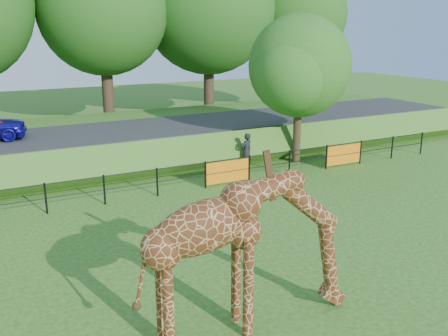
# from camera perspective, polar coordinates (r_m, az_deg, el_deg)

# --- Properties ---
(ground) EXTENTS (90.00, 90.00, 0.00)m
(ground) POSITION_cam_1_polar(r_m,az_deg,el_deg) (12.44, 5.76, -13.88)
(ground) COLOR #275816
(ground) RESTS_ON ground
(giraffe) EXTENTS (4.82, 1.33, 3.40)m
(giraffe) POSITION_cam_1_polar(r_m,az_deg,el_deg) (10.33, 2.84, -9.70)
(giraffe) COLOR #532711
(giraffe) RESTS_ON ground
(perimeter_fence) EXTENTS (28.07, 0.10, 1.10)m
(perimeter_fence) POSITION_cam_1_polar(r_m,az_deg,el_deg) (18.85, -7.64, -1.59)
(perimeter_fence) COLOR black
(perimeter_fence) RESTS_ON ground
(embankment) EXTENTS (40.00, 9.00, 1.30)m
(embankment) POSITION_cam_1_polar(r_m,az_deg,el_deg) (25.79, -13.45, 3.08)
(embankment) COLOR #275816
(embankment) RESTS_ON ground
(road) EXTENTS (40.00, 5.00, 0.12)m
(road) POSITION_cam_1_polar(r_m,az_deg,el_deg) (24.22, -12.66, 4.04)
(road) COLOR #2A2A2C
(road) RESTS_ON embankment
(visitor) EXTENTS (0.69, 0.56, 1.65)m
(visitor) POSITION_cam_1_polar(r_m,az_deg,el_deg) (22.14, 2.58, 1.90)
(visitor) COLOR black
(visitor) RESTS_ON ground
(tree_east) EXTENTS (5.40, 4.71, 6.76)m
(tree_east) POSITION_cam_1_polar(r_m,az_deg,el_deg) (23.14, 8.77, 11.02)
(tree_east) COLOR #2F1F15
(tree_east) RESTS_ON ground
(bg_tree_line) EXTENTS (37.30, 8.80, 11.82)m
(bg_tree_line) POSITION_cam_1_polar(r_m,az_deg,el_deg) (31.97, -13.90, 17.26)
(bg_tree_line) COLOR #2F1F15
(bg_tree_line) RESTS_ON ground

